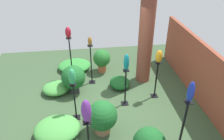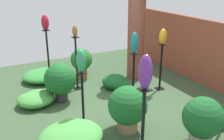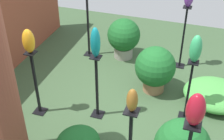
{
  "view_description": "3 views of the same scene",
  "coord_description": "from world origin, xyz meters",
  "px_view_note": "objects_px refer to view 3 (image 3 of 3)",
  "views": [
    {
      "loc": [
        4.79,
        -0.46,
        4.12
      ],
      "look_at": [
        -0.13,
        0.19,
        1.15
      ],
      "focal_mm": 35.0,
      "sensor_mm": 36.0,
      "label": 1
    },
    {
      "loc": [
        4.52,
        -2.44,
        2.78
      ],
      "look_at": [
        -0.08,
        0.01,
        0.86
      ],
      "focal_mm": 42.0,
      "sensor_mm": 36.0,
      "label": 2
    },
    {
      "loc": [
        -3.77,
        -0.92,
        3.54
      ],
      "look_at": [
        0.07,
        0.36,
        0.85
      ],
      "focal_mm": 50.0,
      "sensor_mm": 36.0,
      "label": 3
    }
  ],
  "objects_px": {
    "art_vase_teal": "(95,42)",
    "art_vase_ruby": "(196,110)",
    "pedestal_teal": "(97,90)",
    "pedestal_violet": "(183,40)",
    "pedestal_cobalt": "(88,27)",
    "potted_plant_mid_right": "(155,68)",
    "potted_plant_mid_left": "(124,37)",
    "art_vase_amber": "(29,41)",
    "art_vase_bronze": "(132,100)",
    "pedestal_jade": "(188,93)",
    "art_vase_jade": "(196,49)",
    "pedestal_amber": "(36,86)"
  },
  "relations": [
    {
      "from": "pedestal_teal",
      "to": "art_vase_ruby",
      "type": "distance_m",
      "value": 2.42
    },
    {
      "from": "pedestal_violet",
      "to": "art_vase_bronze",
      "type": "height_order",
      "value": "art_vase_bronze"
    },
    {
      "from": "pedestal_violet",
      "to": "pedestal_jade",
      "type": "height_order",
      "value": "pedestal_violet"
    },
    {
      "from": "pedestal_cobalt",
      "to": "art_vase_bronze",
      "type": "bearing_deg",
      "value": -149.89
    },
    {
      "from": "pedestal_violet",
      "to": "potted_plant_mid_left",
      "type": "height_order",
      "value": "pedestal_violet"
    },
    {
      "from": "art_vase_bronze",
      "to": "pedestal_cobalt",
      "type": "bearing_deg",
      "value": 30.11
    },
    {
      "from": "pedestal_violet",
      "to": "art_vase_amber",
      "type": "relative_size",
      "value": 3.41
    },
    {
      "from": "pedestal_violet",
      "to": "potted_plant_mid_right",
      "type": "xyz_separation_m",
      "value": [
        -0.98,
        0.35,
        -0.12
      ]
    },
    {
      "from": "art_vase_jade",
      "to": "art_vase_ruby",
      "type": "bearing_deg",
      "value": -176.05
    },
    {
      "from": "art_vase_bronze",
      "to": "potted_plant_mid_left",
      "type": "distance_m",
      "value": 3.5
    },
    {
      "from": "art_vase_ruby",
      "to": "pedestal_amber",
      "type": "bearing_deg",
      "value": 63.86
    },
    {
      "from": "art_vase_teal",
      "to": "art_vase_ruby",
      "type": "xyz_separation_m",
      "value": [
        -1.46,
        -1.52,
        0.34
      ]
    },
    {
      "from": "potted_plant_mid_right",
      "to": "art_vase_bronze",
      "type": "bearing_deg",
      "value": -176.19
    },
    {
      "from": "art_vase_amber",
      "to": "art_vase_ruby",
      "type": "distance_m",
      "value": 2.78
    },
    {
      "from": "art_vase_bronze",
      "to": "potted_plant_mid_right",
      "type": "bearing_deg",
      "value": 3.81
    },
    {
      "from": "art_vase_teal",
      "to": "potted_plant_mid_left",
      "type": "bearing_deg",
      "value": 4.01
    },
    {
      "from": "art_vase_bronze",
      "to": "pedestal_jade",
      "type": "bearing_deg",
      "value": -17.01
    },
    {
      "from": "pedestal_jade",
      "to": "potted_plant_mid_right",
      "type": "relative_size",
      "value": 1.23
    },
    {
      "from": "pedestal_violet",
      "to": "pedestal_jade",
      "type": "distance_m",
      "value": 1.58
    },
    {
      "from": "art_vase_amber",
      "to": "potted_plant_mid_right",
      "type": "xyz_separation_m",
      "value": [
        1.22,
        -1.7,
        -0.88
      ]
    },
    {
      "from": "pedestal_teal",
      "to": "pedestal_violet",
      "type": "height_order",
      "value": "pedestal_violet"
    },
    {
      "from": "pedestal_violet",
      "to": "art_vase_ruby",
      "type": "height_order",
      "value": "art_vase_ruby"
    },
    {
      "from": "art_vase_amber",
      "to": "art_vase_jade",
      "type": "distance_m",
      "value": 2.44
    },
    {
      "from": "pedestal_jade",
      "to": "potted_plant_mid_left",
      "type": "distance_m",
      "value": 2.17
    },
    {
      "from": "pedestal_violet",
      "to": "art_vase_teal",
      "type": "relative_size",
      "value": 2.72
    },
    {
      "from": "pedestal_amber",
      "to": "art_vase_ruby",
      "type": "bearing_deg",
      "value": -116.14
    },
    {
      "from": "pedestal_amber",
      "to": "pedestal_teal",
      "type": "height_order",
      "value": "pedestal_amber"
    },
    {
      "from": "pedestal_amber",
      "to": "art_vase_amber",
      "type": "relative_size",
      "value": 3.05
    },
    {
      "from": "pedestal_teal",
      "to": "potted_plant_mid_left",
      "type": "bearing_deg",
      "value": 4.01
    },
    {
      "from": "pedestal_amber",
      "to": "pedestal_violet",
      "type": "distance_m",
      "value": 3.0
    },
    {
      "from": "art_vase_amber",
      "to": "art_vase_ruby",
      "type": "height_order",
      "value": "art_vase_ruby"
    },
    {
      "from": "art_vase_teal",
      "to": "pedestal_teal",
      "type": "bearing_deg",
      "value": -90.0
    },
    {
      "from": "pedestal_cobalt",
      "to": "potted_plant_mid_left",
      "type": "distance_m",
      "value": 0.77
    },
    {
      "from": "art_vase_jade",
      "to": "potted_plant_mid_right",
      "type": "distance_m",
      "value": 1.19
    },
    {
      "from": "pedestal_amber",
      "to": "pedestal_teal",
      "type": "relative_size",
      "value": 1.03
    },
    {
      "from": "pedestal_violet",
      "to": "art_vase_ruby",
      "type": "bearing_deg",
      "value": -172.73
    },
    {
      "from": "art_vase_bronze",
      "to": "art_vase_teal",
      "type": "xyz_separation_m",
      "value": [
        1.24,
        0.89,
        -0.11
      ]
    },
    {
      "from": "art_vase_amber",
      "to": "pedestal_amber",
      "type": "bearing_deg",
      "value": -75.96
    },
    {
      "from": "pedestal_teal",
      "to": "pedestal_cobalt",
      "type": "xyz_separation_m",
      "value": [
        1.8,
        0.88,
        0.14
      ]
    },
    {
      "from": "pedestal_cobalt",
      "to": "art_vase_teal",
      "type": "distance_m",
      "value": 2.13
    },
    {
      "from": "art_vase_bronze",
      "to": "pedestal_teal",
      "type": "bearing_deg",
      "value": 35.58
    },
    {
      "from": "pedestal_violet",
      "to": "potted_plant_mid_right",
      "type": "distance_m",
      "value": 1.05
    },
    {
      "from": "pedestal_violet",
      "to": "art_vase_amber",
      "type": "xyz_separation_m",
      "value": [
        -2.2,
        2.04,
        0.76
      ]
    },
    {
      "from": "pedestal_amber",
      "to": "art_vase_jade",
      "type": "relative_size",
      "value": 2.66
    },
    {
      "from": "potted_plant_mid_left",
      "to": "pedestal_violet",
      "type": "bearing_deg",
      "value": -89.68
    },
    {
      "from": "potted_plant_mid_left",
      "to": "pedestal_cobalt",
      "type": "bearing_deg",
      "value": 101.31
    },
    {
      "from": "pedestal_teal",
      "to": "art_vase_bronze",
      "type": "relative_size",
      "value": 4.0
    },
    {
      "from": "art_vase_amber",
      "to": "art_vase_teal",
      "type": "distance_m",
      "value": 0.99
    },
    {
      "from": "art_vase_amber",
      "to": "potted_plant_mid_right",
      "type": "bearing_deg",
      "value": -54.37
    },
    {
      "from": "art_vase_bronze",
      "to": "art_vase_jade",
      "type": "xyz_separation_m",
      "value": [
        1.65,
        -0.5,
        -0.19
      ]
    }
  ]
}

